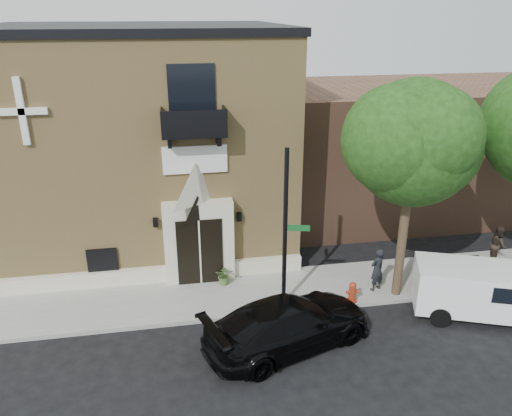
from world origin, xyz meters
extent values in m
plane|color=black|center=(0.00, 0.00, 0.00)|extent=(120.00, 120.00, 0.00)
cube|color=gray|center=(1.00, 1.50, 0.07)|extent=(42.00, 3.00, 0.15)
cube|color=tan|center=(-3.00, 8.00, 4.50)|extent=(12.00, 10.00, 9.00)
cube|color=black|center=(-3.00, 8.00, 9.15)|extent=(12.20, 10.20, 0.30)
cube|color=beige|center=(-3.00, 2.88, 0.45)|extent=(12.00, 0.30, 0.60)
cube|color=beige|center=(-1.00, 2.75, 1.75)|extent=(2.60, 0.55, 3.20)
pyramid|color=beige|center=(-1.00, 2.75, 4.10)|extent=(2.60, 0.55, 1.50)
cube|color=black|center=(-1.00, 2.46, 1.45)|extent=(1.70, 0.06, 2.60)
cube|color=beige|center=(-1.00, 2.42, 1.45)|extent=(0.06, 0.04, 2.60)
cube|color=white|center=(-1.00, 2.94, 4.90)|extent=(2.30, 0.10, 1.00)
cube|color=black|center=(-1.00, 2.55, 5.90)|extent=(2.20, 0.90, 0.10)
cube|color=black|center=(-1.00, 2.12, 6.35)|extent=(2.20, 0.06, 0.90)
cube|color=black|center=(-2.05, 2.55, 6.35)|extent=(0.06, 0.90, 0.90)
cube|color=black|center=(0.05, 2.55, 6.35)|extent=(0.06, 0.90, 0.90)
cube|color=black|center=(-1.00, 2.97, 7.10)|extent=(1.60, 0.08, 2.20)
cube|color=white|center=(-6.50, 2.92, 6.80)|extent=(0.22, 0.14, 2.20)
cube|color=white|center=(-6.50, 2.92, 6.80)|extent=(1.60, 0.14, 0.22)
cube|color=black|center=(-4.60, 2.95, 1.15)|extent=(1.10, 0.10, 1.00)
cube|color=orange|center=(-4.60, 2.98, 1.15)|extent=(0.85, 0.06, 0.75)
cube|color=black|center=(-2.55, 2.88, 2.60)|extent=(0.18, 0.18, 0.32)
cube|color=black|center=(0.55, 2.88, 2.60)|extent=(0.18, 0.18, 0.32)
cube|color=brown|center=(12.00, 9.00, 3.20)|extent=(18.00, 8.00, 6.40)
cylinder|color=#38281C|center=(6.00, 0.45, 2.25)|extent=(0.32, 0.32, 4.20)
sphere|color=#16360E|center=(6.00, 0.45, 5.82)|extent=(4.20, 4.20, 4.20)
sphere|color=#16360E|center=(6.80, 0.75, 5.52)|extent=(3.36, 3.36, 3.36)
sphere|color=#16360E|center=(5.30, 0.25, 6.02)|extent=(3.57, 3.57, 3.57)
sphere|color=#16360E|center=(6.20, -0.25, 6.22)|extent=(3.15, 3.15, 3.15)
imported|color=black|center=(1.43, -1.63, 0.80)|extent=(5.93, 3.96, 1.60)
cube|color=white|center=(8.31, -1.24, 1.09)|extent=(4.87, 3.32, 1.54)
cylinder|color=black|center=(6.65, -1.52, 0.34)|extent=(0.72, 0.46, 0.69)
cylinder|color=black|center=(7.27, 0.08, 0.34)|extent=(0.72, 0.46, 0.69)
cylinder|color=black|center=(1.77, 0.54, 2.99)|extent=(0.15, 0.15, 5.68)
cube|color=#125322|center=(2.19, 0.44, 3.08)|extent=(0.79, 0.24, 0.21)
cube|color=#125322|center=(1.88, 0.95, 3.32)|extent=(0.24, 0.79, 0.21)
cylinder|color=#982D15|center=(4.20, 0.20, 0.19)|extent=(0.36, 0.36, 0.08)
cylinder|color=#982D15|center=(4.20, 0.20, 0.50)|extent=(0.26, 0.26, 0.54)
sphere|color=#982D15|center=(4.20, 0.20, 0.80)|extent=(0.26, 0.26, 0.26)
cylinder|color=#982D15|center=(4.20, 0.20, 0.55)|extent=(0.44, 0.12, 0.12)
cube|color=#0E3319|center=(8.49, 0.38, 0.65)|extent=(1.70, 1.03, 1.00)
cube|color=black|center=(8.49, 0.38, 1.19)|extent=(1.75, 1.08, 0.11)
imported|color=#506C35|center=(-0.12, 2.21, 0.53)|extent=(0.78, 0.71, 0.76)
imported|color=black|center=(5.35, 0.83, 0.99)|extent=(0.72, 0.61, 1.67)
imported|color=#30281F|center=(11.04, 1.95, 0.97)|extent=(0.85, 0.96, 1.64)
camera|label=1|loc=(-1.85, -14.28, 9.90)|focal=35.00mm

